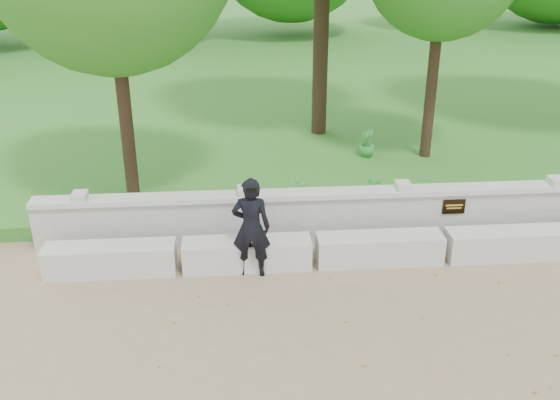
{
  "coord_description": "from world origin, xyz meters",
  "views": [
    {
      "loc": [
        -3.17,
        -6.25,
        4.72
      ],
      "look_at": [
        -2.51,
        1.86,
        1.1
      ],
      "focal_mm": 40.0,
      "sensor_mm": 36.0,
      "label": 1
    }
  ],
  "objects": [
    {
      "name": "parapet_wall",
      "position": [
        0.0,
        2.6,
        0.46
      ],
      "size": [
        12.5,
        0.35,
        0.9
      ],
      "color": "beige",
      "rests_on": "ground"
    },
    {
      "name": "shrub_b",
      "position": [
        -0.78,
        3.32,
        0.53
      ],
      "size": [
        0.38,
        0.39,
        0.56
      ],
      "primitive_type": "imported",
      "rotation": [
        0.0,
        0.0,
        2.25
      ],
      "color": "#2E8731",
      "rests_on": "lawn"
    },
    {
      "name": "shrub_d",
      "position": [
        -0.37,
        5.89,
        0.55
      ],
      "size": [
        0.38,
        0.4,
        0.6
      ],
      "primitive_type": "imported",
      "rotation": [
        0.0,
        0.0,
        4.98
      ],
      "color": "#2E8731",
      "rests_on": "lawn"
    },
    {
      "name": "ground",
      "position": [
        0.0,
        0.0,
        0.0
      ],
      "size": [
        80.0,
        80.0,
        0.0
      ],
      "primitive_type": "plane",
      "color": "#8B7055",
      "rests_on": "ground"
    },
    {
      "name": "man_main",
      "position": [
        -2.94,
        1.71,
        0.76
      ],
      "size": [
        0.6,
        0.54,
        1.52
      ],
      "color": "black",
      "rests_on": "ground"
    },
    {
      "name": "lawn",
      "position": [
        0.0,
        14.0,
        0.12
      ],
      "size": [
        40.0,
        22.0,
        0.25
      ],
      "primitive_type": "cube",
      "color": "#305E21",
      "rests_on": "ground"
    },
    {
      "name": "concrete_bench",
      "position": [
        0.0,
        1.9,
        0.22
      ],
      "size": [
        11.9,
        0.45,
        0.45
      ],
      "color": "beige",
      "rests_on": "ground"
    },
    {
      "name": "shrub_a",
      "position": [
        -2.07,
        3.3,
        0.55
      ],
      "size": [
        0.36,
        0.29,
        0.6
      ],
      "primitive_type": "imported",
      "rotation": [
        0.0,
        0.0,
        0.26
      ],
      "color": "#2E8731",
      "rests_on": "lawn"
    }
  ]
}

